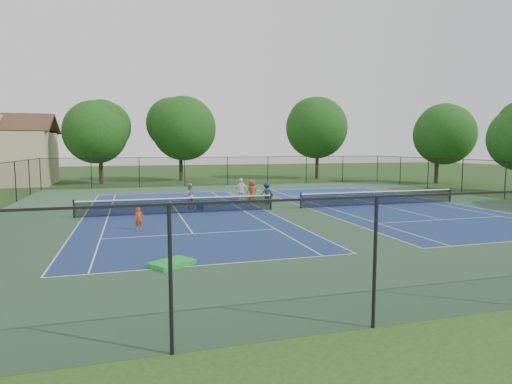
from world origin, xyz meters
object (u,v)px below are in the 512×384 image
object	(u,v)px
bystander_b	(267,193)
ball_crate	(200,207)
child_player	(139,219)
ball_hopper	(200,202)
tree_back_b	(180,126)
tree_side_e	(438,131)
bystander_a	(241,191)
instructor	(189,196)
clapboard_house	(1,156)
tree_back_a	(99,129)
tree_back_d	(318,125)
bystander_c	(252,191)

from	to	relation	value
bystander_b	ball_crate	bearing A→B (deg)	15.52
child_player	ball_hopper	bearing A→B (deg)	53.52
tree_back_b	child_player	size ratio (longest dim) A/B	9.00
tree_side_e	bystander_a	distance (m)	27.95
child_player	bystander_a	xyz separation A→B (m)	(7.15, 7.69, 0.38)
ball_hopper	child_player	bearing A→B (deg)	-123.64
instructor	ball_crate	xyz separation A→B (m)	(0.57, -0.88, -0.68)
tree_back_b	ball_hopper	world-z (taller)	tree_back_b
child_player	ball_crate	distance (m)	7.09
instructor	bystander_b	size ratio (longest dim) A/B	1.06
clapboard_house	child_player	xyz separation A→B (m)	(13.59, -29.61, -2.53)
bystander_b	child_player	bearing A→B (deg)	39.30
tree_back_a	clapboard_house	xyz separation A→B (m)	(-10.00, 1.00, -2.95)
tree_back_d	ball_crate	bearing A→B (deg)	-129.15
bystander_a	ball_hopper	distance (m)	3.72
tree_back_b	bystander_c	distance (m)	22.99
tree_back_a	clapboard_house	bearing A→B (deg)	174.29
tree_back_b	bystander_b	world-z (taller)	tree_back_b
clapboard_house	child_player	distance (m)	32.68
tree_back_a	bystander_a	bearing A→B (deg)	-62.83
tree_back_d	ball_crate	size ratio (longest dim) A/B	28.37
tree_back_a	clapboard_house	world-z (taller)	tree_back_a
child_player	bystander_c	distance (m)	11.82
tree_side_e	bystander_b	xyz separation A→B (m)	(-23.50, -11.34, -5.02)
child_player	bystander_a	world-z (taller)	bystander_a
clapboard_house	bystander_b	bearing A→B (deg)	-44.80
tree_back_d	bystander_b	world-z (taller)	tree_back_d
tree_back_b	bystander_a	bearing A→B (deg)	-85.66
clapboard_house	ball_hopper	distance (m)	29.59
tree_back_a	child_player	world-z (taller)	tree_back_a
tree_back_d	clapboard_house	world-z (taller)	tree_back_d
tree_back_b	bystander_b	size ratio (longest dim) A/B	6.39
clapboard_house	bystander_c	bearing A→B (deg)	-44.09
instructor	bystander_c	distance (m)	5.14
child_player	bystander_a	bearing A→B (deg)	44.23
tree_back_a	child_player	xyz separation A→B (m)	(3.59, -28.61, -5.48)
child_player	bystander_c	xyz separation A→B (m)	(8.17, 8.53, 0.28)
child_player	instructor	distance (m)	7.56
tree_back_b	tree_back_d	world-z (taller)	tree_back_d
bystander_a	tree_side_e	bearing A→B (deg)	-163.36
clapboard_house	instructor	distance (m)	28.52
ball_hopper	instructor	bearing A→B (deg)	123.04
bystander_c	clapboard_house	bearing A→B (deg)	-61.09
tree_back_a	tree_back_d	xyz separation A→B (m)	(26.00, 0.00, 0.79)
tree_back_a	ball_crate	distance (m)	24.64
instructor	bystander_c	world-z (taller)	bystander_c
clapboard_house	bystander_a	world-z (taller)	clapboard_house
tree_back_a	ball_hopper	world-z (taller)	tree_back_a
tree_back_b	clapboard_house	distance (m)	19.35
tree_side_e	child_player	world-z (taller)	tree_side_e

